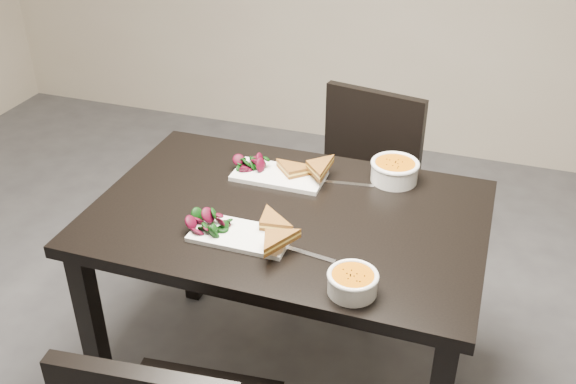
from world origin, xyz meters
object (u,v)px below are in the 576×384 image
object	(u,v)px
plate_near	(241,235)
plate_far	(279,176)
table	(288,238)
chair_far	(359,184)
soup_bowl_near	(353,282)
soup_bowl_far	(395,170)

from	to	relation	value
plate_near	plate_far	size ratio (longest dim) A/B	0.95
table	chair_far	bearing A→B (deg)	83.52
table	plate_far	size ratio (longest dim) A/B	3.94
plate_near	soup_bowl_near	distance (m)	0.39
plate_near	soup_bowl_near	size ratio (longest dim) A/B	2.17
table	plate_near	size ratio (longest dim) A/B	4.15
plate_far	plate_near	bearing A→B (deg)	-88.12
plate_far	soup_bowl_near	bearing A→B (deg)	-52.98
soup_bowl_near	plate_far	bearing A→B (deg)	127.02
plate_near	plate_far	bearing A→B (deg)	91.88
chair_far	plate_near	bearing A→B (deg)	-89.99
plate_far	soup_bowl_far	distance (m)	0.38
plate_near	plate_far	distance (m)	0.37
table	plate_far	world-z (taller)	plate_far
plate_near	soup_bowl_far	world-z (taller)	soup_bowl_far
plate_near	chair_far	bearing A→B (deg)	79.35
table	plate_far	distance (m)	0.24
chair_far	soup_bowl_far	world-z (taller)	chair_far
table	soup_bowl_far	xyz separation A→B (m)	(0.27, 0.29, 0.14)
chair_far	soup_bowl_far	bearing A→B (deg)	-52.77
soup_bowl_far	soup_bowl_near	bearing A→B (deg)	-89.24
soup_bowl_near	soup_bowl_far	bearing A→B (deg)	90.76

